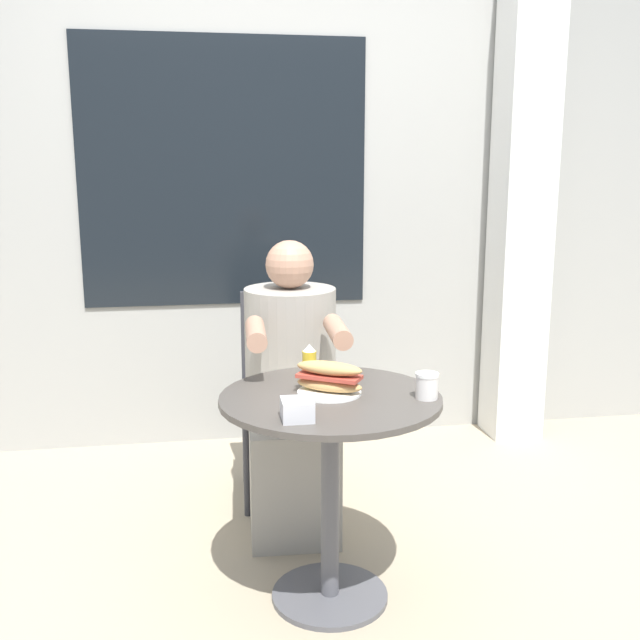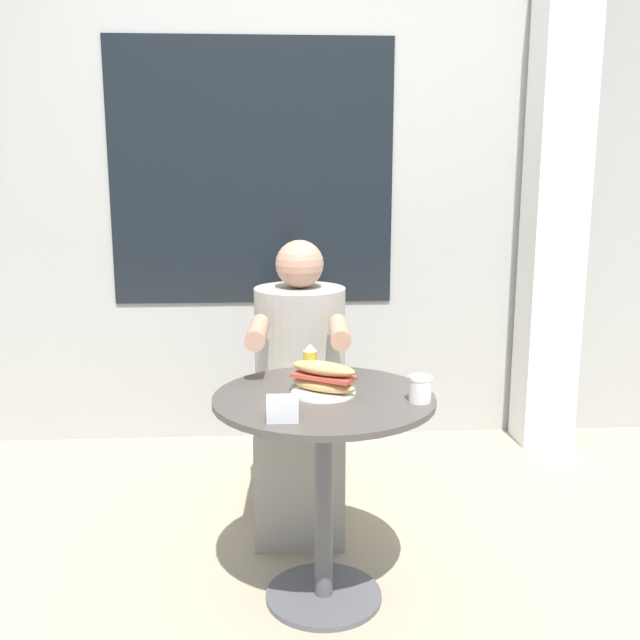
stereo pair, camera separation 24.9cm
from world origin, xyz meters
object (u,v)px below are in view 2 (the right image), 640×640
cafe_table (324,452)px  condiment_bottle (310,360)px  drink_cup (420,389)px  diner_chair (299,373)px  seated_diner (300,406)px  sandwich_on_plate (324,379)px

cafe_table → condiment_bottle: bearing=97.9°
drink_cup → diner_chair: bearing=109.4°
seated_diner → drink_cup: size_ratio=13.89×
diner_chair → cafe_table: bearing=96.0°
sandwich_on_plate → condiment_bottle: size_ratio=2.01×
seated_diner → condiment_bottle: size_ratio=10.13×
cafe_table → diner_chair: diner_chair is taller
diner_chair → sandwich_on_plate: diner_chair is taller
cafe_table → drink_cup: bearing=-14.7°
seated_diner → sandwich_on_plate: (0.06, -0.51, 0.26)m
sandwich_on_plate → drink_cup: 0.30m
diner_chair → seated_diner: (-0.01, -0.35, -0.03)m
diner_chair → drink_cup: (0.34, -0.96, 0.22)m
diner_chair → sandwich_on_plate: bearing=96.3°
drink_cup → condiment_bottle: size_ratio=0.73×
diner_chair → drink_cup: 1.04m
cafe_table → sandwich_on_plate: 0.24m
sandwich_on_plate → condiment_bottle: 0.21m
seated_diner → condiment_bottle: bearing=97.4°
cafe_table → condiment_bottle: (-0.03, 0.23, 0.24)m
diner_chair → condiment_bottle: 0.70m
cafe_table → sandwich_on_plate: sandwich_on_plate is taller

